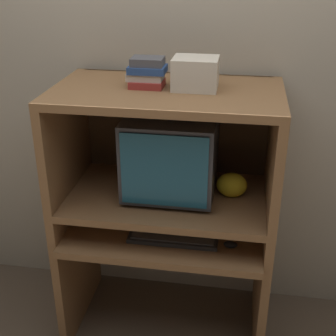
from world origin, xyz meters
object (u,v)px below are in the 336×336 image
object	(u,v)px
keyboard	(173,237)
storage_box	(195,73)
book_stack	(147,73)
mouse	(231,244)
crt_monitor	(171,153)
snack_bag	(232,185)

from	to	relation	value
keyboard	storage_box	xyz separation A→B (m)	(0.07, 0.16, 0.75)
book_stack	storage_box	world-z (taller)	storage_box
mouse	storage_box	distance (m)	0.79
mouse	book_stack	xyz separation A→B (m)	(-0.42, 0.18, 0.74)
crt_monitor	book_stack	xyz separation A→B (m)	(-0.11, -0.01, 0.38)
storage_box	book_stack	bearing A→B (deg)	-179.50
crt_monitor	storage_box	bearing A→B (deg)	-3.48
keyboard	mouse	bearing A→B (deg)	-3.78
snack_bag	storage_box	world-z (taller)	storage_box
snack_bag	book_stack	bearing A→B (deg)	-178.85
crt_monitor	book_stack	size ratio (longest dim) A/B	2.48
keyboard	snack_bag	xyz separation A→B (m)	(0.26, 0.17, 0.21)
mouse	book_stack	world-z (taller)	book_stack
snack_bag	crt_monitor	bearing A→B (deg)	179.95
crt_monitor	book_stack	bearing A→B (deg)	-175.63
keyboard	snack_bag	world-z (taller)	snack_bag
crt_monitor	mouse	distance (m)	0.51
book_stack	snack_bag	bearing A→B (deg)	1.15
book_stack	storage_box	distance (m)	0.21
crt_monitor	snack_bag	xyz separation A→B (m)	(0.29, -0.00, -0.14)
storage_box	mouse	bearing A→B (deg)	-41.86
keyboard	book_stack	distance (m)	0.77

